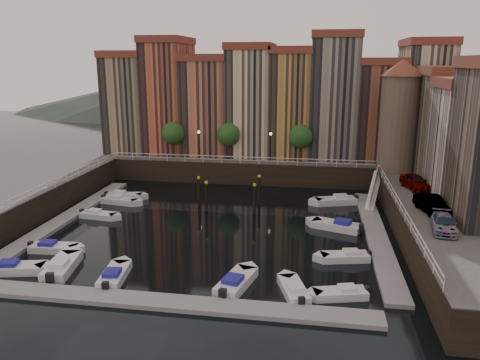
% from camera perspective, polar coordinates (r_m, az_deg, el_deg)
% --- Properties ---
extents(ground, '(200.00, 200.00, 0.00)m').
position_cam_1_polar(ground, '(49.30, -3.01, -5.33)').
color(ground, black).
rests_on(ground, ground).
extents(quay_far, '(80.00, 20.00, 3.00)m').
position_cam_1_polar(quay_far, '(73.60, 1.27, 2.51)').
color(quay_far, black).
rests_on(quay_far, ground).
extents(dock_left, '(2.00, 28.00, 0.35)m').
position_cam_1_polar(dock_left, '(54.06, -20.32, -4.25)').
color(dock_left, gray).
rests_on(dock_left, ground).
extents(dock_right, '(2.00, 28.00, 0.35)m').
position_cam_1_polar(dock_right, '(47.67, 16.24, -6.39)').
color(dock_right, gray).
rests_on(dock_right, ground).
extents(dock_near, '(30.00, 2.00, 0.35)m').
position_cam_1_polar(dock_near, '(34.24, -9.24, -14.49)').
color(dock_near, gray).
rests_on(dock_near, ground).
extents(mountains, '(145.00, 100.00, 18.00)m').
position_cam_1_polar(mountains, '(155.80, 6.34, 11.06)').
color(mountains, '#2D382D').
rests_on(mountains, ground).
extents(far_terrace, '(48.70, 10.30, 17.50)m').
position_cam_1_polar(far_terrace, '(69.39, 3.76, 9.66)').
color(far_terrace, '#998161').
rests_on(far_terrace, quay_far).
extents(corner_tower, '(5.20, 5.20, 13.80)m').
position_cam_1_polar(corner_tower, '(60.99, 18.82, 7.57)').
color(corner_tower, '#6B5B4C').
rests_on(corner_tower, quay_right).
extents(promenade_trees, '(21.20, 3.20, 5.20)m').
position_cam_1_polar(promenade_trees, '(65.31, -0.84, 5.53)').
color(promenade_trees, black).
rests_on(promenade_trees, quay_far).
extents(street_lamps, '(10.36, 0.36, 4.18)m').
position_cam_1_polar(street_lamps, '(64.39, -0.70, 4.78)').
color(street_lamps, black).
rests_on(street_lamps, quay_far).
extents(railings, '(36.08, 34.04, 0.52)m').
position_cam_1_polar(railings, '(52.78, -1.94, 0.30)').
color(railings, white).
rests_on(railings, ground).
extents(gangway, '(2.78, 8.32, 3.73)m').
position_cam_1_polar(gangway, '(57.68, 16.02, -0.96)').
color(gangway, white).
rests_on(gangway, ground).
extents(mooring_pilings, '(7.26, 4.44, 3.78)m').
position_cam_1_polar(mooring_pilings, '(53.81, -1.26, -1.77)').
color(mooring_pilings, black).
rests_on(mooring_pilings, ground).
extents(boat_left_0, '(4.80, 2.61, 1.07)m').
position_cam_1_polar(boat_left_0, '(42.37, -25.72, -9.68)').
color(boat_left_0, silver).
rests_on(boat_left_0, ground).
extents(boat_left_1, '(4.49, 1.89, 1.02)m').
position_cam_1_polar(boat_left_1, '(45.47, -21.86, -7.67)').
color(boat_left_1, silver).
rests_on(boat_left_1, ground).
extents(boat_left_2, '(4.34, 2.01, 0.98)m').
position_cam_1_polar(boat_left_2, '(53.22, -16.94, -4.09)').
color(boat_left_2, silver).
rests_on(boat_left_2, ground).
extents(boat_left_3, '(4.78, 2.36, 1.07)m').
position_cam_1_polar(boat_left_3, '(57.80, -14.50, -2.43)').
color(boat_left_3, silver).
rests_on(boat_left_3, ground).
extents(boat_left_4, '(4.71, 2.13, 1.06)m').
position_cam_1_polar(boat_left_4, '(59.64, -14.02, -1.89)').
color(boat_left_4, silver).
rests_on(boat_left_4, ground).
extents(boat_right_0, '(4.19, 2.40, 0.94)m').
position_cam_1_polar(boat_right_0, '(35.40, 12.25, -13.37)').
color(boat_right_0, silver).
rests_on(boat_right_0, ground).
extents(boat_right_1, '(4.42, 2.41, 0.99)m').
position_cam_1_polar(boat_right_1, '(41.47, 12.79, -9.10)').
color(boat_right_1, silver).
rests_on(boat_right_1, ground).
extents(boat_right_2, '(5.22, 3.40, 1.18)m').
position_cam_1_polar(boat_right_2, '(48.49, 11.81, -5.48)').
color(boat_right_2, silver).
rests_on(boat_right_2, ground).
extents(boat_right_4, '(5.30, 3.30, 1.19)m').
position_cam_1_polar(boat_right_4, '(56.91, 11.70, -2.49)').
color(boat_right_4, silver).
rests_on(boat_right_4, ground).
extents(boat_near_0, '(2.79, 5.40, 1.21)m').
position_cam_1_polar(boat_near_0, '(41.13, -20.93, -9.82)').
color(boat_near_0, silver).
rests_on(boat_near_0, ground).
extents(boat_near_1, '(2.25, 4.73, 1.06)m').
position_cam_1_polar(boat_near_1, '(38.42, -15.08, -11.17)').
color(boat_near_1, silver).
rests_on(boat_near_1, ground).
extents(boat_near_2, '(2.86, 5.12, 1.15)m').
position_cam_1_polar(boat_near_2, '(36.02, -0.54, -12.38)').
color(boat_near_2, silver).
rests_on(boat_near_2, ground).
extents(boat_near_3, '(2.74, 4.41, 0.99)m').
position_cam_1_polar(boat_near_3, '(35.29, 6.58, -13.17)').
color(boat_near_3, silver).
rests_on(boat_near_3, ground).
extents(car_a, '(3.03, 5.06, 1.61)m').
position_cam_1_polar(car_a, '(53.87, 20.58, -0.31)').
color(car_a, gray).
rests_on(car_a, quay_right).
extents(car_b, '(2.62, 4.98, 1.56)m').
position_cam_1_polar(car_b, '(46.09, 22.33, -2.90)').
color(car_b, gray).
rests_on(car_b, quay_right).
extents(car_c, '(2.44, 4.72, 1.31)m').
position_cam_1_polar(car_c, '(41.62, 23.58, -5.00)').
color(car_c, gray).
rests_on(car_c, quay_right).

